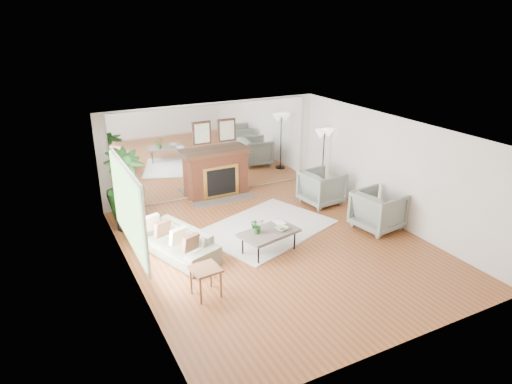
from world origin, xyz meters
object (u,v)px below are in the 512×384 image
sofa (176,242)px  fireplace (218,173)px  coffee_table (269,233)px  potted_ficus (125,187)px  floor_lamp (324,139)px  armchair_back (322,187)px  side_table (205,272)px  armchair_front (378,210)px

sofa → fireplace: bearing=122.4°
coffee_table → potted_ficus: size_ratio=0.71×
coffee_table → floor_lamp: size_ratio=0.75×
armchair_back → potted_ficus: potted_ficus is taller
coffee_table → side_table: side_table is taller
armchair_back → armchair_front: bearing=-177.4°
coffee_table → floor_lamp: (2.99, 2.41, 1.06)m
armchair_front → floor_lamp: bearing=-13.8°
armchair_front → side_table: bearing=90.8°
fireplace → floor_lamp: size_ratio=1.17×
fireplace → floor_lamp: bearing=-19.5°
coffee_table → fireplace: bearing=85.0°
floor_lamp → armchair_back: bearing=-125.3°
armchair_back → armchair_front: size_ratio=0.98×
coffee_table → armchair_back: (2.48, 1.69, 0.00)m
sofa → floor_lamp: 5.16m
armchair_back → side_table: bearing=115.3°
coffee_table → armchair_back: bearing=34.3°
side_table → potted_ficus: (-0.58, 3.38, 0.53)m
coffee_table → sofa: sofa is taller
sofa → side_table: 1.64m
potted_ficus → armchair_back: bearing=-9.7°
armchair_front → armchair_back: bearing=0.1°
sofa → floor_lamp: floor_lamp is taller
floor_lamp → potted_ficus: bearing=179.0°
side_table → floor_lamp: floor_lamp is taller
coffee_table → potted_ficus: (-2.31, 2.51, 0.56)m
coffee_table → sofa: 1.91m
armchair_back → armchair_front: (0.27, -1.83, 0.01)m
armchair_back → armchair_front: 1.85m
armchair_back → coffee_table: bearing=118.3°
armchair_front → potted_ficus: bearing=53.9°
armchair_front → potted_ficus: (-5.06, 2.65, 0.54)m
fireplace → sofa: 3.33m
armchair_front → potted_ficus: size_ratio=0.53×
fireplace → floor_lamp: fireplace is taller
coffee_table → armchair_front: (2.76, -0.14, 0.01)m
armchair_front → coffee_table: bearing=78.7°
armchair_back → floor_lamp: size_ratio=0.55×
fireplace → floor_lamp: 2.98m
floor_lamp → side_table: bearing=-145.2°
fireplace → armchair_back: (2.19, -1.68, -0.22)m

